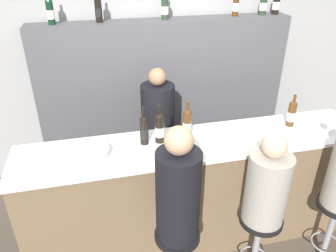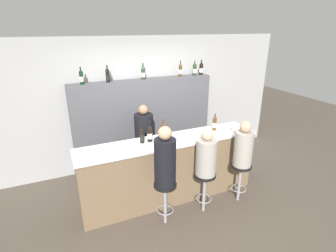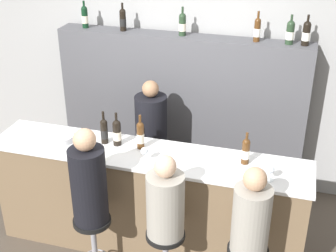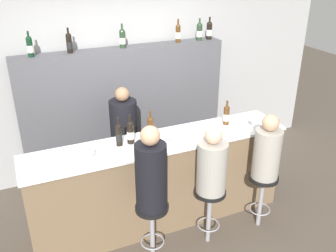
{
  "view_description": "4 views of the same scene",
  "coord_description": "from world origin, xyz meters",
  "px_view_note": "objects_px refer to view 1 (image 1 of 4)",
  "views": [
    {
      "loc": [
        -0.78,
        -1.9,
        2.47
      ],
      "look_at": [
        -0.24,
        0.33,
        1.22
      ],
      "focal_mm": 35.0,
      "sensor_mm": 36.0,
      "label": 1
    },
    {
      "loc": [
        -1.57,
        -3.19,
        2.76
      ],
      "look_at": [
        -0.05,
        0.22,
        1.33
      ],
      "focal_mm": 28.0,
      "sensor_mm": 36.0,
      "label": 2
    },
    {
      "loc": [
        1.2,
        -3.18,
        3.21
      ],
      "look_at": [
        0.23,
        0.19,
        1.42
      ],
      "focal_mm": 50.0,
      "sensor_mm": 36.0,
      "label": 3
    },
    {
      "loc": [
        -1.37,
        -3.07,
        2.95
      ],
      "look_at": [
        0.11,
        0.31,
        1.21
      ],
      "focal_mm": 40.0,
      "sensor_mm": 36.0,
      "label": 4
    }
  ],
  "objects_px": {
    "wine_bottle_backbar_4": "(263,3)",
    "wine_glass_0": "(208,139)",
    "wine_bottle_counter_0": "(144,130)",
    "wine_bottle_backbar_5": "(276,2)",
    "bar_stool_middle": "(259,232)",
    "guest_seated_left": "(178,192)",
    "bar_stool_left": "(177,248)",
    "wine_bottle_backbar_1": "(98,9)",
    "wine_bottle_counter_1": "(160,128)",
    "bar_stool_right": "(334,218)",
    "guest_seated_middle": "(267,185)",
    "metal_bowl": "(95,152)",
    "bartender": "(158,141)",
    "wine_bottle_counter_2": "(187,124)",
    "wine_bottle_backbar_2": "(165,7)",
    "wine_glass_1": "(330,124)",
    "wine_bottle_backbar_0": "(50,11)",
    "wine_bottle_backbar_3": "(236,4)"
  },
  "relations": [
    {
      "from": "wine_bottle_counter_0",
      "to": "wine_bottle_backbar_5",
      "type": "xyz_separation_m",
      "value": [
        1.69,
        1.16,
        0.74
      ]
    },
    {
      "from": "wine_bottle_backbar_4",
      "to": "guest_seated_left",
      "type": "height_order",
      "value": "wine_bottle_backbar_4"
    },
    {
      "from": "bar_stool_middle",
      "to": "wine_bottle_backbar_2",
      "type": "bearing_deg",
      "value": 100.66
    },
    {
      "from": "wine_bottle_backbar_4",
      "to": "metal_bowl",
      "type": "relative_size",
      "value": 1.3
    },
    {
      "from": "guest_seated_middle",
      "to": "wine_bottle_backbar_5",
      "type": "bearing_deg",
      "value": 62.69
    },
    {
      "from": "metal_bowl",
      "to": "bartender",
      "type": "xyz_separation_m",
      "value": [
        0.65,
        0.72,
        -0.42
      ]
    },
    {
      "from": "wine_bottle_backbar_3",
      "to": "bartender",
      "type": "bearing_deg",
      "value": -152.15
    },
    {
      "from": "wine_bottle_backbar_2",
      "to": "guest_seated_middle",
      "type": "bearing_deg",
      "value": -79.34
    },
    {
      "from": "wine_bottle_counter_2",
      "to": "wine_glass_1",
      "type": "xyz_separation_m",
      "value": [
        1.19,
        -0.21,
        -0.04
      ]
    },
    {
      "from": "wine_bottle_counter_1",
      "to": "wine_bottle_backbar_0",
      "type": "distance_m",
      "value": 1.59
    },
    {
      "from": "wine_bottle_backbar_1",
      "to": "guest_seated_left",
      "type": "height_order",
      "value": "wine_bottle_backbar_1"
    },
    {
      "from": "wine_glass_0",
      "to": "wine_bottle_backbar_5",
      "type": "bearing_deg",
      "value": 48.15
    },
    {
      "from": "wine_bottle_counter_0",
      "to": "wine_bottle_backbar_4",
      "type": "distance_m",
      "value": 2.06
    },
    {
      "from": "wine_bottle_backbar_1",
      "to": "bar_stool_left",
      "type": "relative_size",
      "value": 0.45
    },
    {
      "from": "wine_bottle_backbar_0",
      "to": "bar_stool_right",
      "type": "height_order",
      "value": "wine_bottle_backbar_0"
    },
    {
      "from": "wine_bottle_backbar_3",
      "to": "guest_seated_left",
      "type": "relative_size",
      "value": 0.35
    },
    {
      "from": "guest_seated_left",
      "to": "bar_stool_right",
      "type": "xyz_separation_m",
      "value": [
        1.34,
        -0.0,
        -0.54
      ]
    },
    {
      "from": "bar_stool_left",
      "to": "bar_stool_right",
      "type": "height_order",
      "value": "same"
    },
    {
      "from": "wine_glass_0",
      "to": "wine_bottle_backbar_1",
      "type": "bearing_deg",
      "value": 116.72
    },
    {
      "from": "wine_bottle_backbar_5",
      "to": "bar_stool_right",
      "type": "bearing_deg",
      "value": -97.65
    },
    {
      "from": "wine_bottle_counter_0",
      "to": "bar_stool_right",
      "type": "distance_m",
      "value": 1.72
    },
    {
      "from": "bar_stool_left",
      "to": "bar_stool_right",
      "type": "relative_size",
      "value": 1.0
    },
    {
      "from": "bar_stool_middle",
      "to": "wine_bottle_counter_0",
      "type": "bearing_deg",
      "value": 141.27
    },
    {
      "from": "wine_bottle_backbar_2",
      "to": "bartender",
      "type": "xyz_separation_m",
      "value": [
        -0.19,
        -0.51,
        -1.26
      ]
    },
    {
      "from": "wine_bottle_backbar_4",
      "to": "wine_glass_0",
      "type": "relative_size",
      "value": 2.16
    },
    {
      "from": "wine_bottle_backbar_2",
      "to": "bartender",
      "type": "relative_size",
      "value": 0.2
    },
    {
      "from": "wine_bottle_backbar_4",
      "to": "bar_stool_middle",
      "type": "height_order",
      "value": "wine_bottle_backbar_4"
    },
    {
      "from": "wine_bottle_backbar_2",
      "to": "metal_bowl",
      "type": "xyz_separation_m",
      "value": [
        -0.84,
        -1.24,
        -0.84
      ]
    },
    {
      "from": "wine_bottle_counter_0",
      "to": "wine_bottle_backbar_0",
      "type": "xyz_separation_m",
      "value": [
        -0.67,
        1.16,
        0.74
      ]
    },
    {
      "from": "wine_bottle_counter_1",
      "to": "metal_bowl",
      "type": "relative_size",
      "value": 1.44
    },
    {
      "from": "wine_bottle_counter_1",
      "to": "wine_bottle_backbar_5",
      "type": "xyz_separation_m",
      "value": [
        1.57,
        1.16,
        0.74
      ]
    },
    {
      "from": "wine_glass_0",
      "to": "bar_stool_middle",
      "type": "height_order",
      "value": "wine_glass_0"
    },
    {
      "from": "wine_bottle_backbar_3",
      "to": "wine_bottle_backbar_4",
      "type": "bearing_deg",
      "value": 0.0
    },
    {
      "from": "wine_bottle_backbar_5",
      "to": "bar_stool_middle",
      "type": "distance_m",
      "value": 2.46
    },
    {
      "from": "wine_bottle_backbar_0",
      "to": "bartender",
      "type": "xyz_separation_m",
      "value": [
        0.92,
        -0.51,
        -1.27
      ]
    },
    {
      "from": "wine_bottle_counter_2",
      "to": "guest_seated_left",
      "type": "height_order",
      "value": "guest_seated_left"
    },
    {
      "from": "wine_bottle_counter_2",
      "to": "metal_bowl",
      "type": "relative_size",
      "value": 1.47
    },
    {
      "from": "bar_stool_right",
      "to": "bartender",
      "type": "distance_m",
      "value": 1.76
    },
    {
      "from": "bar_stool_middle",
      "to": "wine_bottle_backbar_1",
      "type": "bearing_deg",
      "value": 119.34
    },
    {
      "from": "guest_seated_left",
      "to": "bar_stool_left",
      "type": "bearing_deg",
      "value": -90.0
    },
    {
      "from": "wine_bottle_backbar_4",
      "to": "wine_bottle_backbar_5",
      "type": "height_order",
      "value": "wine_bottle_backbar_5"
    },
    {
      "from": "bar_stool_left",
      "to": "guest_seated_left",
      "type": "relative_size",
      "value": 0.77
    },
    {
      "from": "wine_bottle_counter_1",
      "to": "wine_bottle_counter_0",
      "type": "bearing_deg",
      "value": 180.0
    },
    {
      "from": "wine_bottle_backbar_1",
      "to": "bar_stool_left",
      "type": "xyz_separation_m",
      "value": [
        0.34,
        -1.78,
        -1.43
      ]
    },
    {
      "from": "wine_bottle_backbar_4",
      "to": "bar_stool_left",
      "type": "bearing_deg",
      "value": -128.67
    },
    {
      "from": "bar_stool_right",
      "to": "wine_bottle_counter_2",
      "type": "bearing_deg",
      "value": 150.48
    },
    {
      "from": "wine_bottle_backbar_1",
      "to": "wine_bottle_backbar_2",
      "type": "relative_size",
      "value": 1.0
    },
    {
      "from": "wine_bottle_backbar_4",
      "to": "bar_stool_left",
      "type": "height_order",
      "value": "wine_bottle_backbar_4"
    },
    {
      "from": "guest_seated_middle",
      "to": "wine_bottle_backbar_4",
      "type": "bearing_deg",
      "value": 66.76
    },
    {
      "from": "wine_bottle_backbar_1",
      "to": "guest_seated_middle",
      "type": "bearing_deg",
      "value": -60.66
    }
  ]
}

